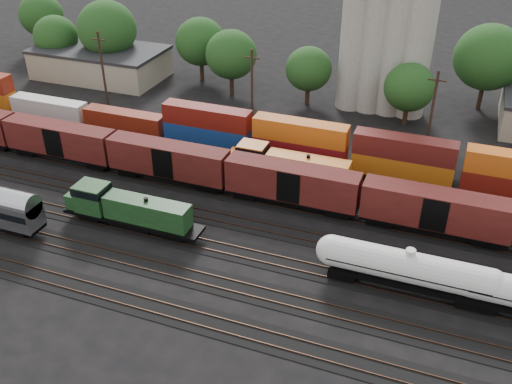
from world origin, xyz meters
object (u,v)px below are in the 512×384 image
(green_locomotive, at_px, (125,208))
(grain_silo, at_px, (385,38))
(tank_car_a, at_px, (408,268))
(orange_locomotive, at_px, (285,165))

(green_locomotive, height_order, grain_silo, grain_silo)
(tank_car_a, bearing_deg, green_locomotive, -180.00)
(green_locomotive, xyz_separation_m, orange_locomotive, (12.89, 15.00, -0.01))
(tank_car_a, height_order, grain_silo, grain_silo)
(green_locomotive, distance_m, grain_silo, 46.21)
(green_locomotive, bearing_deg, orange_locomotive, 49.33)
(green_locomotive, relative_size, orange_locomotive, 0.95)
(tank_car_a, bearing_deg, grain_silo, 103.69)
(orange_locomotive, xyz_separation_m, grain_silo, (6.49, 26.00, 8.87))
(tank_car_a, height_order, orange_locomotive, tank_car_a)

